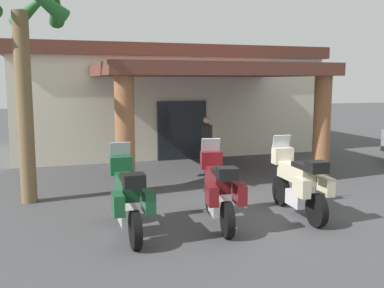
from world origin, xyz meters
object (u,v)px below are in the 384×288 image
motorcycle_maroon (219,190)px  palm_tree_roadside (22,38)px  motel_building (162,98)px  motorcycle_green (128,197)px  pedestrian (207,140)px  motorcycle_cream (299,183)px

motorcycle_maroon → palm_tree_roadside: bearing=60.7°
motel_building → motorcycle_green: bearing=-107.6°
pedestrian → motel_building: bearing=117.3°
motorcycle_green → palm_tree_roadside: 4.58m
motel_building → palm_tree_roadside: 8.95m
motel_building → motorcycle_maroon: 10.31m
motorcycle_green → pedestrian: size_ratio=1.27×
motorcycle_green → motorcycle_maroon: size_ratio=1.00×
motorcycle_green → motorcycle_cream: bearing=-88.5°
motorcycle_cream → pedestrian: (-0.49, 4.65, 0.32)m
motorcycle_maroon → motorcycle_cream: 1.79m
motorcycle_green → motorcycle_cream: size_ratio=1.00×
palm_tree_roadside → motorcycle_cream: bearing=-26.1°
motel_building → palm_tree_roadside: bearing=-124.8°
motel_building → motorcycle_cream: bearing=-87.9°
motel_building → palm_tree_roadside: (-4.78, -7.39, 1.64)m
motel_building → pedestrian: (0.21, -5.43, -1.09)m
motel_building → motorcycle_maroon: motel_building is taller
motorcycle_green → palm_tree_roadside: size_ratio=0.42×
motorcycle_green → motorcycle_maroon: 1.79m
pedestrian → motorcycle_green: bearing=-97.7°
motel_building → motorcycle_maroon: bearing=-98.1°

